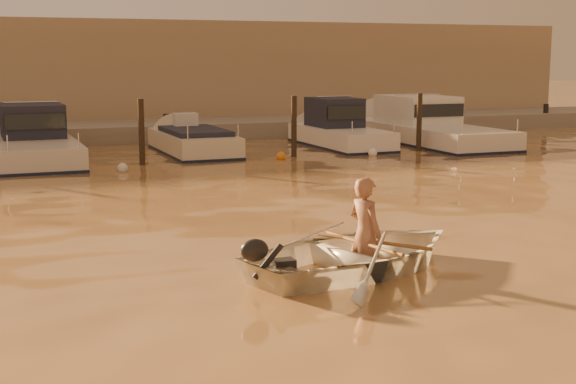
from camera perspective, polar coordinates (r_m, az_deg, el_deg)
name	(u,v)px	position (r m, az deg, el deg)	size (l,w,h in m)	color
ground_plane	(342,277)	(12.00, 3.90, -6.08)	(160.00, 160.00, 0.00)	olive
dinghy	(360,252)	(12.35, 5.14, -4.31)	(2.76, 3.87, 0.80)	silver
person	(365,233)	(12.35, 5.50, -2.93)	(0.63, 0.42, 1.74)	#935F49
outboard_motor	(283,268)	(11.41, -0.39, -5.44)	(0.90, 0.40, 0.70)	black
oar_port	(372,241)	(12.49, 5.99, -3.51)	(0.06, 0.06, 2.10)	brown
oar_starboard	(363,243)	(12.35, 5.32, -3.64)	(0.06, 0.06, 2.10)	brown
moored_boat_2	(35,141)	(26.62, -17.58, 3.51)	(2.37, 7.90, 1.75)	beige
moored_boat_3	(193,147)	(27.50, -6.75, 3.23)	(2.03, 5.89, 0.95)	beige
moored_boat_4	(340,129)	(29.35, 3.74, 4.46)	(1.97, 6.16, 1.75)	white
moored_boat_5	(428,126)	(31.10, 9.92, 4.62)	(2.75, 9.06, 1.75)	silver
piling_2	(142,135)	(24.80, -10.37, 4.02)	(0.18, 0.18, 2.20)	#2D2319
piling_3	(294,129)	(26.23, 0.43, 4.47)	(0.18, 0.18, 2.20)	#2D2319
piling_4	(419,125)	(28.33, 9.31, 4.73)	(0.18, 0.18, 2.20)	#2D2319
fender_c	(123,168)	(23.37, -11.67, 1.67)	(0.30, 0.30, 0.30)	silver
fender_d	(281,156)	(25.62, -0.50, 2.55)	(0.30, 0.30, 0.30)	orange
fender_e	(373,153)	(26.73, 6.04, 2.79)	(0.30, 0.30, 0.30)	white
quay	(108,136)	(32.46, -12.67, 3.89)	(52.00, 4.00, 1.00)	gray
waterfront_building	(87,76)	(37.76, -14.12, 8.03)	(46.00, 7.00, 4.80)	#9E8466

